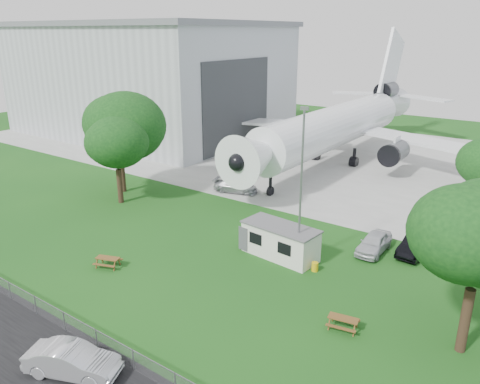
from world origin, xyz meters
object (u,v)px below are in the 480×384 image
Objects in this scene: hangar at (150,77)px; car_centre_sedan at (72,361)px; picnic_west at (108,267)px; airliner at (339,124)px; site_cabin at (280,241)px; picnic_east at (342,329)px.

hangar is 8.57× the size of car_centre_sedan.
airliner is at bearing 67.76° from picnic_west.
hangar is 6.26× the size of site_cabin.
airliner is 26.52× the size of picnic_east.
picnic_east is at bearing -62.21° from car_centre_sedan.
hangar reaches higher than picnic_west.
hangar is at bearing 111.59° from picnic_west.
hangar is 36.21m from airliner.
airliner reaches higher than picnic_east.
car_centre_sedan reaches higher than picnic_west.
hangar reaches higher than site_cabin.
picnic_east is 15.49m from car_centre_sedan.
hangar reaches higher than picnic_east.
picnic_west is at bearing -48.17° from hangar.
picnic_east is (52.48, -35.63, -9.41)m from hangar.
picnic_east is at bearing -10.53° from picnic_west.
site_cabin is (8.44, -29.37, -3.96)m from airliner.
picnic_east is at bearing -65.05° from airliner.
hangar is 23.89× the size of picnic_west.
car_centre_sedan is (6.65, -47.40, -4.44)m from airliner.
picnic_west is 1.00× the size of picnic_east.
site_cabin is at bearing -33.60° from hangar.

